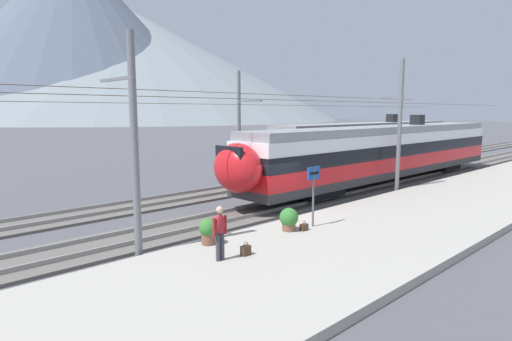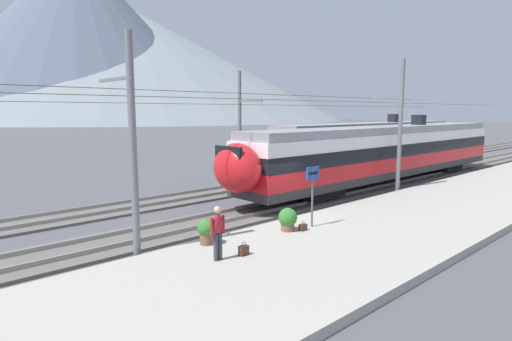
# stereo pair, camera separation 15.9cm
# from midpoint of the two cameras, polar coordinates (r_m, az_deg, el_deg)

# --- Properties ---
(ground_plane) EXTENTS (400.00, 400.00, 0.00)m
(ground_plane) POSITION_cam_midpoint_polar(r_m,az_deg,el_deg) (19.24, 2.88, -6.46)
(ground_plane) COLOR #4C4C51
(platform_slab) EXTENTS (120.00, 6.82, 0.29)m
(platform_slab) POSITION_cam_midpoint_polar(r_m,az_deg,el_deg) (16.56, 14.06, -8.58)
(platform_slab) COLOR #A39E93
(platform_slab) RESTS_ON ground
(track_near) EXTENTS (120.00, 3.00, 0.28)m
(track_near) POSITION_cam_midpoint_polar(r_m,az_deg,el_deg) (20.18, 0.04, -5.56)
(track_near) COLOR #5B5651
(track_near) RESTS_ON ground
(track_far) EXTENTS (120.00, 3.00, 0.28)m
(track_far) POSITION_cam_midpoint_polar(r_m,az_deg,el_deg) (24.03, -8.24, -3.43)
(track_far) COLOR #5B5651
(track_far) RESTS_ON ground
(train_near_platform) EXTENTS (26.72, 2.90, 4.27)m
(train_near_platform) POSITION_cam_midpoint_polar(r_m,az_deg,el_deg) (28.71, 16.79, 2.52)
(train_near_platform) COLOR #2D2D30
(train_near_platform) RESTS_ON track_near
(train_far_track) EXTENTS (23.77, 2.88, 4.27)m
(train_far_track) POSITION_cam_midpoint_polar(r_m,az_deg,el_deg) (36.39, 14.64, 3.69)
(train_far_track) COLOR #2D2D30
(train_far_track) RESTS_ON track_far
(catenary_mast_west) EXTENTS (44.32, 2.37, 7.24)m
(catenary_mast_west) POSITION_cam_midpoint_polar(r_m,az_deg,el_deg) (13.88, -16.74, 3.68)
(catenary_mast_west) COLOR slate
(catenary_mast_west) RESTS_ON ground
(catenary_mast_mid) EXTENTS (44.32, 2.37, 7.76)m
(catenary_mast_mid) POSITION_cam_midpoint_polar(r_m,az_deg,el_deg) (25.91, 18.39, 5.92)
(catenary_mast_mid) COLOR slate
(catenary_mast_mid) RESTS_ON ground
(catenary_mast_far_side) EXTENTS (44.32, 2.31, 7.43)m
(catenary_mast_far_side) POSITION_cam_midpoint_polar(r_m,az_deg,el_deg) (28.06, -2.28, 6.13)
(catenary_mast_far_side) COLOR slate
(catenary_mast_far_side) RESTS_ON ground
(platform_sign) EXTENTS (0.70, 0.08, 2.38)m
(platform_sign) POSITION_cam_midpoint_polar(r_m,az_deg,el_deg) (16.58, 7.52, -1.69)
(platform_sign) COLOR #59595B
(platform_sign) RESTS_ON platform_slab
(passenger_walking) EXTENTS (0.53, 0.22, 1.69)m
(passenger_walking) POSITION_cam_midpoint_polar(r_m,az_deg,el_deg) (12.94, -5.26, -8.05)
(passenger_walking) COLOR #383842
(passenger_walking) RESTS_ON platform_slab
(handbag_beside_passenger) EXTENTS (0.32, 0.18, 0.44)m
(handbag_beside_passenger) POSITION_cam_midpoint_polar(r_m,az_deg,el_deg) (13.55, -1.75, -10.74)
(handbag_beside_passenger) COLOR #472D1E
(handbag_beside_passenger) RESTS_ON platform_slab
(handbag_near_sign) EXTENTS (0.32, 0.18, 0.38)m
(handbag_near_sign) POSITION_cam_midpoint_polar(r_m,az_deg,el_deg) (16.33, 6.24, -7.61)
(handbag_near_sign) COLOR #472D1E
(handbag_near_sign) RESTS_ON platform_slab
(potted_plant_platform_edge) EXTENTS (0.72, 0.72, 0.88)m
(potted_plant_platform_edge) POSITION_cam_midpoint_polar(r_m,az_deg,el_deg) (16.16, 4.19, -6.46)
(potted_plant_platform_edge) COLOR brown
(potted_plant_platform_edge) RESTS_ON platform_slab
(potted_plant_by_shelter) EXTENTS (0.64, 0.64, 0.90)m
(potted_plant_by_shelter) POSITION_cam_midpoint_polar(r_m,az_deg,el_deg) (14.61, -6.80, -7.96)
(potted_plant_by_shelter) COLOR brown
(potted_plant_by_shelter) RESTS_ON platform_slab
(mountain_central_peak) EXTENTS (151.91, 151.91, 83.28)m
(mountain_central_peak) POSITION_cam_midpoint_polar(r_m,az_deg,el_deg) (232.97, -23.20, 16.51)
(mountain_central_peak) COLOR #515B6B
(mountain_central_peak) RESTS_ON ground
(mountain_right_ridge) EXTENTS (218.37, 218.37, 57.86)m
(mountain_right_ridge) POSITION_cam_midpoint_polar(r_m,az_deg,el_deg) (244.31, -16.27, 13.40)
(mountain_right_ridge) COLOR slate
(mountain_right_ridge) RESTS_ON ground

